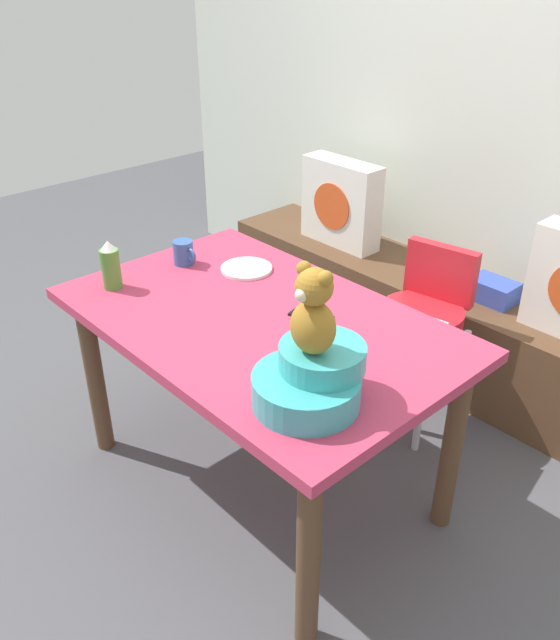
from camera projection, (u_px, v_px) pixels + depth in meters
name	position (u px, v px, depth m)	size (l,w,h in m)	color
ground_plane	(261.00, 480.00, 2.58)	(8.00, 8.00, 0.00)	#4C4C51
back_wall	(513.00, 90.00, 2.79)	(4.40, 0.10, 2.60)	silver
window_bench	(445.00, 327.00, 3.16)	(2.60, 0.44, 0.46)	brown
pillow_floral_left	(341.00, 203.00, 3.37)	(0.44, 0.15, 0.44)	white
book_stack	(493.00, 291.00, 2.89)	(0.20, 0.14, 0.10)	#344BAB
dining_table	(259.00, 343.00, 2.27)	(1.38, 0.87, 0.74)	#B73351
highchair	(423.00, 316.00, 2.66)	(0.37, 0.49, 0.79)	red
infant_seat_teal	(311.00, 379.00, 1.77)	(0.30, 0.33, 0.16)	teal
teddy_bear	(313.00, 313.00, 1.67)	(0.13, 0.12, 0.25)	#A27024
ketchup_bottle	(111.00, 266.00, 2.37)	(0.07, 0.07, 0.18)	#4C8C33
coffee_mug	(184.00, 253.00, 2.56)	(0.12, 0.08, 0.09)	#335999
dinner_plate_near	(246.00, 269.00, 2.53)	(0.20, 0.20, 0.01)	white
cell_phone	(311.00, 316.00, 2.21)	(0.07, 0.14, 0.01)	black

